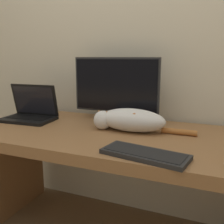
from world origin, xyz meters
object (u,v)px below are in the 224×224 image
Objects in this scene: cat at (129,120)px; monitor at (116,91)px; external_keyboard at (145,154)px; laptop at (30,113)px.

monitor is at bearing 131.70° from cat.
external_keyboard is 0.67× the size of cat.
monitor reaches higher than laptop.
cat is (0.15, -0.17, -0.14)m from monitor.
monitor is 1.61× the size of laptop.
laptop is 0.90× the size of external_keyboard.
external_keyboard is (0.91, -0.36, -0.04)m from laptop.
monitor reaches higher than external_keyboard.
monitor is 0.27m from cat.
external_keyboard is 0.40m from cat.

